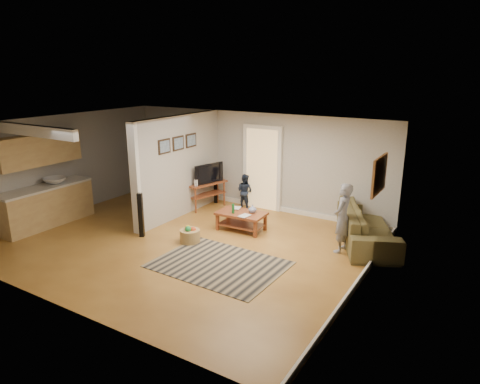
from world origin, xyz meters
name	(u,v)px	position (x,y,z in m)	size (l,w,h in m)	color
ground	(184,243)	(0.00, 0.00, 0.00)	(7.50, 7.50, 0.00)	brown
room_shell	(156,166)	(-1.07, 0.43, 1.46)	(7.54, 6.02, 2.52)	#A19F9B
area_rug	(219,264)	(1.25, -0.49, 0.01)	(2.39, 1.74, 0.01)	black
sofa	(366,241)	(3.30, 2.10, 0.00)	(2.52, 0.98, 0.74)	#463F23
coffee_table	(242,216)	(0.69, 1.28, 0.33)	(1.12, 0.69, 0.65)	brown
tv_console	(207,185)	(-0.94, 2.19, 0.64)	(0.71, 1.18, 0.96)	brown
speaker_left	(141,215)	(-1.00, -0.20, 0.50)	(0.10, 0.10, 0.99)	black
speaker_right	(216,185)	(-1.00, 2.70, 0.49)	(0.10, 0.10, 0.99)	black
toy_basket	(190,235)	(0.10, 0.09, 0.16)	(0.43, 0.43, 0.38)	olive
child	(340,251)	(3.00, 1.31, 0.00)	(0.52, 0.34, 1.43)	gray
toddler	(245,208)	(-0.08, 2.70, 0.00)	(0.45, 0.35, 0.93)	#1D273C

